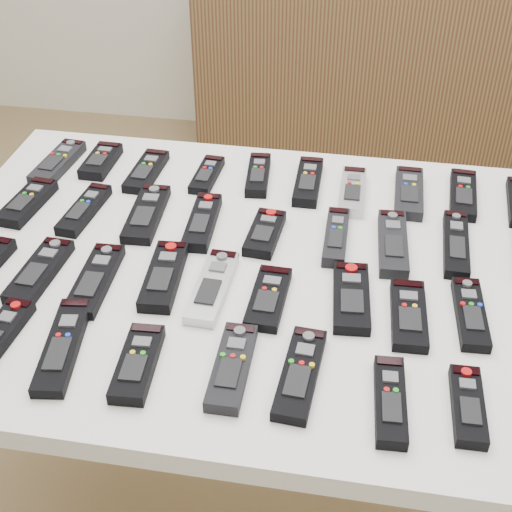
% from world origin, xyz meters
% --- Properties ---
extents(ground, '(4.00, 4.00, 0.00)m').
position_xyz_m(ground, '(0.00, 0.00, 0.00)').
color(ground, olive).
rests_on(ground, ground).
extents(table, '(1.25, 0.88, 0.78)m').
position_xyz_m(table, '(-0.12, -0.07, 0.72)').
color(table, white).
rests_on(table, ground).
extents(sideboard, '(1.67, 0.41, 0.83)m').
position_xyz_m(sideboard, '(0.17, 1.78, 0.41)').
color(sideboard, '#43261B').
rests_on(sideboard, ground).
extents(remote_0, '(0.07, 0.18, 0.02)m').
position_xyz_m(remote_0, '(-0.61, 0.21, 0.79)').
color(remote_0, black).
rests_on(remote_0, table).
extents(remote_1, '(0.06, 0.14, 0.02)m').
position_xyz_m(remote_1, '(-0.52, 0.23, 0.79)').
color(remote_1, black).
rests_on(remote_1, table).
extents(remote_2, '(0.06, 0.17, 0.02)m').
position_xyz_m(remote_2, '(-0.41, 0.21, 0.79)').
color(remote_2, black).
rests_on(remote_2, table).
extents(remote_3, '(0.05, 0.14, 0.02)m').
position_xyz_m(remote_3, '(-0.27, 0.22, 0.79)').
color(remote_3, black).
rests_on(remote_3, table).
extents(remote_4, '(0.06, 0.16, 0.02)m').
position_xyz_m(remote_4, '(-0.16, 0.23, 0.79)').
color(remote_4, black).
rests_on(remote_4, table).
extents(remote_5, '(0.05, 0.18, 0.02)m').
position_xyz_m(remote_5, '(-0.05, 0.22, 0.79)').
color(remote_5, black).
rests_on(remote_5, table).
extents(remote_6, '(0.05, 0.17, 0.02)m').
position_xyz_m(remote_6, '(0.04, 0.20, 0.79)').
color(remote_6, '#B7B7BC').
rests_on(remote_6, table).
extents(remote_7, '(0.06, 0.18, 0.02)m').
position_xyz_m(remote_7, '(0.16, 0.21, 0.79)').
color(remote_7, black).
rests_on(remote_7, table).
extents(remote_8, '(0.06, 0.18, 0.02)m').
position_xyz_m(remote_8, '(0.27, 0.23, 0.79)').
color(remote_8, black).
rests_on(remote_8, table).
extents(remote_10, '(0.07, 0.17, 0.02)m').
position_xyz_m(remote_10, '(-0.61, 0.04, 0.79)').
color(remote_10, black).
rests_on(remote_10, table).
extents(remote_11, '(0.06, 0.18, 0.02)m').
position_xyz_m(remote_11, '(-0.49, 0.04, 0.79)').
color(remote_11, black).
rests_on(remote_11, table).
extents(remote_12, '(0.07, 0.19, 0.02)m').
position_xyz_m(remote_12, '(-0.36, 0.05, 0.79)').
color(remote_12, black).
rests_on(remote_12, table).
extents(remote_13, '(0.06, 0.18, 0.02)m').
position_xyz_m(remote_13, '(-0.24, 0.04, 0.79)').
color(remote_13, black).
rests_on(remote_13, table).
extents(remote_14, '(0.07, 0.14, 0.02)m').
position_xyz_m(remote_14, '(-0.11, 0.02, 0.79)').
color(remote_14, black).
rests_on(remote_14, table).
extents(remote_15, '(0.04, 0.17, 0.02)m').
position_xyz_m(remote_15, '(0.02, 0.03, 0.79)').
color(remote_15, black).
rests_on(remote_15, table).
extents(remote_16, '(0.06, 0.19, 0.02)m').
position_xyz_m(remote_16, '(0.13, 0.03, 0.79)').
color(remote_16, black).
rests_on(remote_16, table).
extents(remote_17, '(0.05, 0.20, 0.02)m').
position_xyz_m(remote_17, '(0.25, 0.05, 0.79)').
color(remote_17, black).
rests_on(remote_17, table).
extents(remote_20, '(0.07, 0.18, 0.02)m').
position_xyz_m(remote_20, '(-0.50, -0.16, 0.79)').
color(remote_20, black).
rests_on(remote_20, table).
extents(remote_21, '(0.06, 0.19, 0.02)m').
position_xyz_m(remote_21, '(-0.39, -0.17, 0.79)').
color(remote_21, black).
rests_on(remote_21, table).
extents(remote_22, '(0.07, 0.18, 0.02)m').
position_xyz_m(remote_22, '(-0.27, -0.14, 0.79)').
color(remote_22, black).
rests_on(remote_22, table).
extents(remote_23, '(0.06, 0.19, 0.02)m').
position_xyz_m(remote_23, '(-0.18, -0.15, 0.79)').
color(remote_23, '#B7B7BC').
rests_on(remote_23, table).
extents(remote_24, '(0.06, 0.16, 0.02)m').
position_xyz_m(remote_24, '(-0.08, -0.17, 0.79)').
color(remote_24, black).
rests_on(remote_24, table).
extents(remote_25, '(0.07, 0.18, 0.02)m').
position_xyz_m(remote_25, '(0.06, -0.14, 0.79)').
color(remote_25, black).
rests_on(remote_25, table).
extents(remote_26, '(0.06, 0.17, 0.02)m').
position_xyz_m(remote_26, '(0.16, -0.17, 0.79)').
color(remote_26, black).
rests_on(remote_26, table).
extents(remote_27, '(0.06, 0.17, 0.02)m').
position_xyz_m(remote_27, '(0.26, -0.15, 0.79)').
color(remote_27, black).
rests_on(remote_27, table).
extents(remote_31, '(0.08, 0.21, 0.02)m').
position_xyz_m(remote_31, '(-0.38, -0.34, 0.79)').
color(remote_31, black).
rests_on(remote_31, table).
extents(remote_32, '(0.06, 0.16, 0.02)m').
position_xyz_m(remote_32, '(-0.25, -0.36, 0.79)').
color(remote_32, black).
rests_on(remote_32, table).
extents(remote_33, '(0.05, 0.18, 0.02)m').
position_xyz_m(remote_33, '(-0.11, -0.34, 0.79)').
color(remote_33, black).
rests_on(remote_33, table).
extents(remote_34, '(0.07, 0.19, 0.02)m').
position_xyz_m(remote_34, '(-0.00, -0.33, 0.79)').
color(remote_34, black).
rests_on(remote_34, table).
extents(remote_35, '(0.05, 0.17, 0.02)m').
position_xyz_m(remote_35, '(0.13, -0.37, 0.79)').
color(remote_35, black).
rests_on(remote_35, table).
extents(remote_36, '(0.05, 0.15, 0.02)m').
position_xyz_m(remote_36, '(0.25, -0.36, 0.79)').
color(remote_36, black).
rests_on(remote_36, table).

